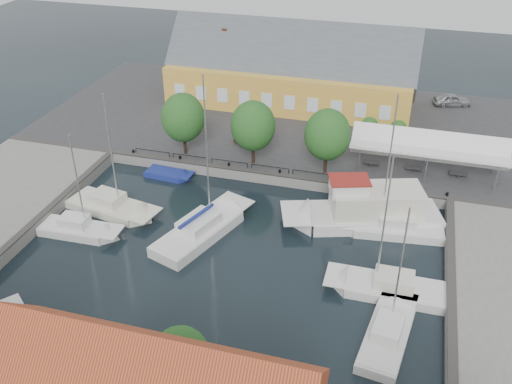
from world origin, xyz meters
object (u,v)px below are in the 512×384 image
at_px(warehouse, 287,73).
at_px(trawler, 368,212).
at_px(west_boat_c, 79,231).
at_px(launch_nw, 169,175).
at_px(center_sailboat, 202,231).
at_px(tent_canopy, 429,147).
at_px(car_silver, 452,100).
at_px(car_red, 249,131).
at_px(west_boat_b, 112,208).
at_px(east_boat_c, 387,336).
at_px(launch_sw, 16,319).
at_px(east_boat_a, 391,228).
at_px(east_boat_b, 388,289).

relative_size(warehouse, trawler, 2.07).
height_order(west_boat_c, launch_nw, west_boat_c).
height_order(center_sailboat, trawler, center_sailboat).
height_order(tent_canopy, car_silver, tent_canopy).
bearing_deg(trawler, tent_canopy, 62.19).
relative_size(car_red, west_boat_b, 0.36).
xyz_separation_m(warehouse, east_boat_c, (15.03, -35.23, -4.17)).
bearing_deg(west_boat_b, trawler, 11.29).
bearing_deg(launch_sw, east_boat_c, 11.90).
xyz_separation_m(east_boat_a, east_boat_c, (0.70, -12.31, -0.00)).
bearing_deg(launch_nw, trawler, -7.94).
xyz_separation_m(center_sailboat, east_boat_c, (15.47, -7.61, -0.10)).
distance_m(center_sailboat, east_boat_c, 17.24).
xyz_separation_m(trawler, east_boat_c, (2.80, -13.09, -0.76)).
relative_size(west_boat_b, launch_sw, 2.69).
distance_m(car_silver, east_boat_c, 39.24).
height_order(trawler, launch_nw, trawler).
relative_size(tent_canopy, car_red, 3.33).
bearing_deg(east_boat_c, car_red, 124.08).
relative_size(car_silver, west_boat_b, 0.37).
distance_m(east_boat_c, launch_nw, 27.07).
distance_m(center_sailboat, launch_nw, 10.46).
bearing_deg(east_boat_c, east_boat_a, 93.23).
distance_m(west_boat_b, launch_nw, 7.34).
xyz_separation_m(west_boat_c, launch_nw, (3.19, 10.84, -0.17)).
bearing_deg(west_boat_c, launch_nw, 73.62).
xyz_separation_m(east_boat_b, east_boat_c, (0.36, -4.55, -0.00)).
distance_m(car_red, trawler, 17.51).
height_order(launch_sw, launch_nw, launch_sw).
xyz_separation_m(east_boat_a, west_boat_b, (-23.60, -3.51, -0.00)).
xyz_separation_m(car_red, trawler, (13.55, -11.07, -0.68)).
xyz_separation_m(east_boat_c, launch_sw, (-24.03, -5.06, -0.17)).
xyz_separation_m(tent_canopy, west_boat_b, (-25.87, -12.57, -3.42)).
bearing_deg(east_boat_c, car_silver, 83.95).
bearing_deg(tent_canopy, east_boat_b, -96.56).
bearing_deg(west_boat_b, east_boat_a, 8.47).
xyz_separation_m(east_boat_a, east_boat_b, (0.33, -7.76, -0.00)).
relative_size(center_sailboat, launch_sw, 3.24).
xyz_separation_m(launch_sw, launch_nw, (2.03, 20.84, -0.00)).
height_order(east_boat_c, launch_nw, east_boat_c).
bearing_deg(warehouse, east_boat_c, -66.90).
bearing_deg(east_boat_a, warehouse, 122.02).
bearing_deg(west_boat_c, warehouse, 71.47).
relative_size(east_boat_c, launch_nw, 2.11).
height_order(car_silver, east_boat_a, east_boat_a).
relative_size(tent_canopy, launch_sw, 3.25).
height_order(car_silver, east_boat_c, east_boat_c).
relative_size(car_red, east_boat_b, 0.36).
bearing_deg(launch_nw, east_boat_b, -27.42).
relative_size(warehouse, west_boat_b, 2.47).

